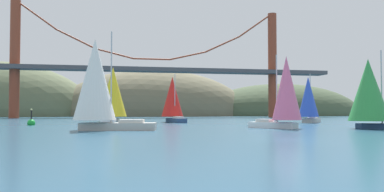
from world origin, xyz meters
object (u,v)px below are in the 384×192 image
object	(u,v)px
sailboat_green_sail	(370,92)
sailboat_pink_spinnaker	(285,91)
sailboat_blue_spinnaker	(309,99)
sailboat_red_spinnaker	(173,98)
sailboat_yellow_sail	(113,93)
sailboat_white_mainsail	(97,83)
channel_buoy	(31,123)

from	to	relation	value
sailboat_green_sail	sailboat_pink_spinnaker	distance (m)	9.50
sailboat_blue_spinnaker	sailboat_red_spinnaker	bearing A→B (deg)	161.97
sailboat_green_sail	sailboat_blue_spinnaker	size ratio (longest dim) A/B	1.05
sailboat_green_sail	sailboat_yellow_sail	size ratio (longest dim) A/B	0.80
sailboat_green_sail	sailboat_white_mainsail	distance (m)	30.61
sailboat_pink_spinnaker	channel_buoy	world-z (taller)	sailboat_pink_spinnaker
sailboat_green_sail	sailboat_pink_spinnaker	bearing A→B (deg)	163.17
sailboat_blue_spinnaker	sailboat_white_mainsail	xyz separation A→B (m)	(-35.22, -20.23, 0.85)
sailboat_green_sail	sailboat_red_spinnaker	xyz separation A→B (m)	(-18.03, 30.73, 0.08)
sailboat_green_sail	sailboat_blue_spinnaker	xyz separation A→B (m)	(4.77, 23.31, -0.10)
sailboat_pink_spinnaker	sailboat_white_mainsail	xyz separation A→B (m)	(-21.36, 0.33, 0.63)
sailboat_white_mainsail	sailboat_pink_spinnaker	bearing A→B (deg)	-0.88
sailboat_blue_spinnaker	sailboat_red_spinnaker	distance (m)	23.98
sailboat_green_sail	sailboat_blue_spinnaker	world-z (taller)	sailboat_green_sail
sailboat_red_spinnaker	channel_buoy	distance (m)	24.81
sailboat_blue_spinnaker	sailboat_yellow_sail	world-z (taller)	sailboat_yellow_sail
sailboat_green_sail	sailboat_pink_spinnaker	size ratio (longest dim) A/B	1.03
sailboat_white_mainsail	sailboat_blue_spinnaker	bearing A→B (deg)	29.87
sailboat_red_spinnaker	channel_buoy	bearing A→B (deg)	-154.70
sailboat_pink_spinnaker	sailboat_white_mainsail	distance (m)	21.37
sailboat_green_sail	channel_buoy	distance (m)	45.16
sailboat_blue_spinnaker	sailboat_white_mainsail	world-z (taller)	sailboat_white_mainsail
sailboat_blue_spinnaker	channel_buoy	distance (m)	45.20
sailboat_yellow_sail	channel_buoy	xyz separation A→B (m)	(-11.54, -17.04, -5.10)
sailboat_yellow_sail	sailboat_white_mainsail	world-z (taller)	sailboat_yellow_sail
channel_buoy	sailboat_blue_spinnaker	bearing A→B (deg)	3.87
sailboat_blue_spinnaker	channel_buoy	size ratio (longest dim) A/B	3.27
sailboat_pink_spinnaker	sailboat_yellow_sail	distance (m)	39.72
sailboat_white_mainsail	channel_buoy	bearing A→B (deg)	119.49
sailboat_yellow_sail	channel_buoy	size ratio (longest dim) A/B	4.30
sailboat_green_sail	sailboat_red_spinnaker	distance (m)	35.63
sailboat_pink_spinnaker	sailboat_green_sail	bearing A→B (deg)	-16.83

